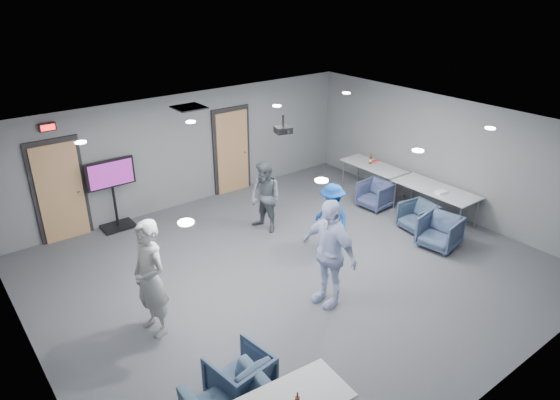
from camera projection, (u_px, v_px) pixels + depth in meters
floor at (293, 270)px, 9.55m from camera, size 9.00×9.00×0.00m
ceiling at (294, 134)px, 8.43m from camera, size 9.00×9.00×0.00m
wall_back at (188, 150)px, 11.88m from camera, size 9.00×0.02×2.70m
wall_front at (499, 316)px, 6.11m from camera, size 9.00×0.02×2.70m
wall_left at (25, 296)px, 6.49m from camera, size 0.02×8.00×2.70m
wall_right at (445, 156)px, 11.49m from camera, size 0.02×8.00×2.70m
door_left at (60, 192)px, 10.29m from camera, size 1.06×0.17×2.24m
door_right at (232, 151)px, 12.63m from camera, size 1.06×0.17×2.24m
exit_sign at (47, 127)px, 9.71m from camera, size 0.32×0.08×0.16m
hvac_diffuser at (189, 107)px, 10.18m from camera, size 0.60×0.60×0.03m
downlights at (294, 135)px, 8.44m from camera, size 6.18×3.78×0.02m
person_a at (150, 279)px, 7.56m from camera, size 0.56×0.76×1.92m
person_b at (265, 197)px, 10.72m from camera, size 0.72×0.86×1.58m
person_c at (329, 253)px, 8.26m from camera, size 0.57×1.17×1.93m
person_d at (332, 216)px, 10.08m from camera, size 0.57×0.93×1.40m
chair_right_a at (375, 195)px, 11.99m from camera, size 0.77×0.75×0.65m
chair_right_b at (418, 217)px, 10.93m from camera, size 0.77×0.76×0.63m
chair_right_c at (440, 232)px, 10.23m from camera, size 0.87×0.85×0.68m
chair_front_a at (240, 376)px, 6.57m from camera, size 0.81×0.83×0.68m
table_right_a at (373, 167)px, 12.70m from camera, size 0.72×1.73×0.73m
table_right_b at (436, 190)px, 11.33m from camera, size 0.81×1.94×0.73m
bottle_right at (371, 160)px, 12.74m from camera, size 0.07×0.07×0.28m
snack_box at (376, 161)px, 12.90m from camera, size 0.18×0.13×0.04m
wrapper at (441, 192)px, 11.05m from camera, size 0.28×0.21×0.06m
tv_stand at (113, 190)px, 10.78m from camera, size 1.04×0.50×1.60m
projector at (283, 130)px, 9.70m from camera, size 0.37×0.34×0.35m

